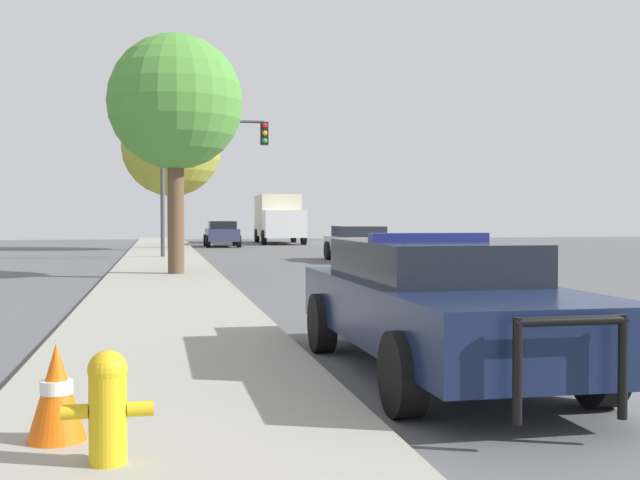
% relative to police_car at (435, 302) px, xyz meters
% --- Properties ---
extents(sidewalk_left, '(3.00, 110.00, 0.13)m').
position_rel_police_car_xyz_m(sidewalk_left, '(-2.72, -1.74, -0.70)').
color(sidewalk_left, '#99968C').
rests_on(sidewalk_left, ground_plane).
extents(police_car, '(2.03, 5.43, 1.48)m').
position_rel_police_car_xyz_m(police_car, '(0.00, 0.00, 0.00)').
color(police_car, '#141E3D').
rests_on(police_car, ground_plane).
extents(fire_hydrant, '(0.55, 0.24, 0.70)m').
position_rel_police_car_xyz_m(fire_hydrant, '(-3.16, -2.93, -0.26)').
color(fire_hydrant, gold).
rests_on(fire_hydrant, sidewalk_left).
extents(traffic_light, '(4.19, 0.35, 5.43)m').
position_rel_police_car_xyz_m(traffic_light, '(-1.09, 23.51, 3.22)').
color(traffic_light, '#424247').
rests_on(traffic_light, sidewalk_left).
extents(car_background_oncoming, '(2.07, 4.46, 1.31)m').
position_rel_police_car_xyz_m(car_background_oncoming, '(4.54, 21.18, -0.04)').
color(car_background_oncoming, silver).
rests_on(car_background_oncoming, ground_plane).
extents(car_background_distant, '(1.94, 4.14, 1.44)m').
position_rel_police_car_xyz_m(car_background_distant, '(0.60, 37.14, -0.00)').
color(car_background_distant, '#333856').
rests_on(car_background_distant, ground_plane).
extents(box_truck, '(2.84, 7.53, 3.07)m').
position_rel_police_car_xyz_m(box_truck, '(4.56, 42.28, 0.87)').
color(box_truck, silver).
rests_on(box_truck, ground_plane).
extents(tree_sidewalk_far, '(4.95, 4.95, 7.53)m').
position_rel_police_car_xyz_m(tree_sidewalk_far, '(-2.22, 32.90, 4.40)').
color(tree_sidewalk_far, brown).
rests_on(tree_sidewalk_far, sidewalk_left).
extents(tree_sidewalk_mid, '(3.63, 3.63, 6.45)m').
position_rel_police_car_xyz_m(tree_sidewalk_mid, '(-2.40, 14.00, 3.95)').
color(tree_sidewalk_mid, brown).
rests_on(tree_sidewalk_mid, sidewalk_left).
extents(traffic_cone, '(0.40, 0.40, 0.67)m').
position_rel_police_car_xyz_m(traffic_cone, '(-3.53, -2.33, -0.30)').
color(traffic_cone, orange).
rests_on(traffic_cone, sidewalk_left).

